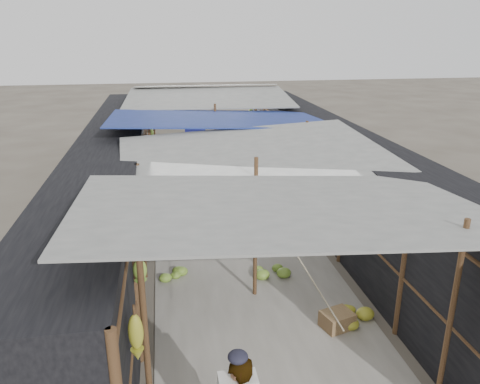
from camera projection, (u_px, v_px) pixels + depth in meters
aisle_slab at (228, 221)px, 11.82m from camera, size 3.60×16.00×0.02m
stall_left at (114, 184)px, 11.03m from camera, size 1.40×15.00×2.30m
stall_right at (333, 173)px, 11.87m from camera, size 1.40×15.00×2.30m
crate_near at (337, 320)px, 7.55m from camera, size 0.57×0.51×0.29m
crate_mid at (267, 235)px, 10.69m from camera, size 0.53×0.46×0.28m
crate_back at (176, 163)px, 16.49m from camera, size 0.50×0.45×0.27m
black_basin at (273, 214)px, 12.05m from camera, size 0.64×0.64×0.19m
shopper_blue at (182, 176)px, 12.84m from camera, size 0.87×0.74×1.59m
vendor_seated at (296, 201)px, 11.75m from camera, size 0.49×0.72×1.02m
market_canopy at (226, 125)px, 11.35m from camera, size 5.62×15.20×2.77m
hanging_bananas at (232, 158)px, 11.32m from camera, size 3.96×14.12×0.81m
floor_bananas at (248, 223)px, 11.35m from camera, size 3.63×9.95×0.36m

